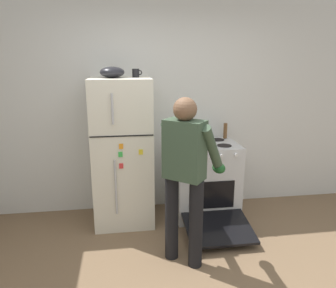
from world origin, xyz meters
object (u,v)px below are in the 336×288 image
person_cook (186,168)px  red_pot (194,140)px  stove_range (205,180)px  coffee_mug (136,73)px  refrigerator (122,152)px  pepper_mill (225,131)px  mixing_bowl (112,72)px

person_cook → red_pot: 0.93m
stove_range → red_pot: bearing=-168.7°
stove_range → coffee_mug: coffee_mug is taller
refrigerator → pepper_mill: (1.31, 0.20, 0.17)m
red_pot → mixing_bowl: size_ratio=1.21×
person_cook → coffee_mug: bearing=111.5°
refrigerator → stove_range: (1.01, -0.02, -0.40)m
refrigerator → person_cook: (0.57, -0.93, 0.09)m
mixing_bowl → person_cook: bearing=-55.2°
person_cook → red_pot: person_cook is taller
coffee_mug → mixing_bowl: bearing=-169.2°
stove_range → pepper_mill: pepper_mill is taller
refrigerator → pepper_mill: size_ratio=8.88×
refrigerator → mixing_bowl: 0.92m
refrigerator → mixing_bowl: mixing_bowl is taller
stove_range → mixing_bowl: size_ratio=4.56×
stove_range → red_pot: 0.55m
refrigerator → pepper_mill: refrigerator is taller
stove_range → mixing_bowl: bearing=179.1°
pepper_mill → refrigerator: bearing=-171.3°
refrigerator → stove_range: refrigerator is taller
stove_range → person_cook: size_ratio=0.77×
refrigerator → pepper_mill: 1.33m
person_cook → red_pot: (0.28, 0.88, 0.03)m
person_cook → mixing_bowl: 1.40m
pepper_mill → stove_range: bearing=-144.0°
pepper_mill → coffee_mug: bearing=-172.4°
refrigerator → stove_range: bearing=-1.0°
coffee_mug → pepper_mill: size_ratio=0.58×
coffee_mug → mixing_bowl: (-0.26, -0.05, 0.01)m
stove_range → pepper_mill: (0.30, 0.22, 0.57)m
red_pot → pepper_mill: bearing=28.5°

